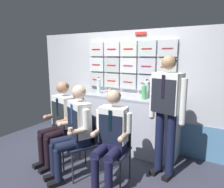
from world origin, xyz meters
TOP-DOWN VIEW (x-y plane):
  - ground at (0.00, 0.00)m, footprint 4.80×4.80m
  - galley_bulkhead at (0.00, 1.37)m, footprint 4.20×0.14m
  - galley_counter at (0.21, 1.09)m, footprint 1.70×0.53m
  - service_trolley at (-1.04, 0.94)m, footprint 0.40×0.65m
  - folding_chair_left at (-0.54, 0.28)m, footprint 0.48×0.48m
  - crew_member_left at (-0.58, 0.13)m, footprint 0.52×0.68m
  - folding_chair_center at (-0.05, 0.09)m, footprint 0.54×0.54m
  - crew_member_center at (-0.12, -0.06)m, footprint 0.59×0.70m
  - folding_chair_right at (0.43, 0.16)m, footprint 0.44×0.45m
  - crew_member_right at (0.44, 0.00)m, footprint 0.49×0.63m
  - crew_member_standing at (0.97, 0.60)m, footprint 0.53×0.33m
  - water_bottle_clear at (0.46, 1.14)m, footprint 0.07×0.07m
  - sparkling_bottle_green at (0.48, 1.00)m, footprint 0.08×0.08m
  - water_bottle_short at (0.42, 1.26)m, footprint 0.08×0.08m
  - water_bottle_tall at (-0.47, 1.08)m, footprint 0.08×0.08m
  - coffee_cup_spare at (-0.30, 1.20)m, footprint 0.06×0.06m
  - paper_cup_blue at (0.84, 1.12)m, footprint 0.07×0.07m

SIDE VIEW (x-z plane):
  - ground at x=0.00m, z-range -0.04..0.00m
  - service_trolley at x=-1.04m, z-range 0.03..0.90m
  - galley_counter at x=0.21m, z-range 0.00..1.00m
  - folding_chair_left at x=-0.54m, z-range 0.11..0.98m
  - folding_chair_center at x=-0.05m, z-range 0.11..0.98m
  - folding_chair_right at x=0.43m, z-range 0.11..0.98m
  - crew_member_right at x=0.44m, z-range 0.07..1.35m
  - crew_member_left at x=-0.58m, z-range 0.08..1.38m
  - crew_member_center at x=-0.12m, z-range 0.08..1.39m
  - crew_member_standing at x=0.97m, z-range 0.17..1.88m
  - paper_cup_blue at x=0.84m, z-range 1.00..1.07m
  - coffee_cup_spare at x=-0.30m, z-range 1.00..1.08m
  - galley_bulkhead at x=0.00m, z-range 0.02..2.17m
  - sparkling_bottle_green at x=0.48m, z-range 0.99..1.25m
  - water_bottle_short at x=0.42m, z-range 0.99..1.29m
  - water_bottle_tall at x=-0.47m, z-range 0.99..1.29m
  - water_bottle_clear at x=0.46m, z-range 0.99..1.30m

